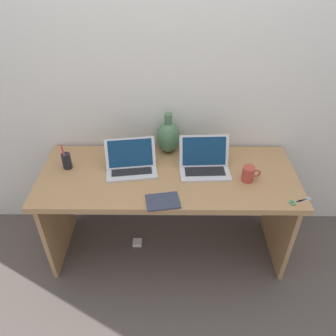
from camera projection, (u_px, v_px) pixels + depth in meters
ground_plane at (168, 247)px, 2.62m from camera, size 6.00×6.00×0.00m
back_wall at (168, 84)px, 2.20m from camera, size 4.40×0.04×2.40m
desk at (168, 191)px, 2.26m from camera, size 1.69×0.67×0.73m
laptop_left at (131, 162)px, 2.19m from camera, size 0.36×0.26×0.20m
laptop_right at (204, 162)px, 2.19m from camera, size 0.34×0.24×0.22m
green_vase at (168, 137)px, 2.33m from camera, size 0.17×0.17×0.30m
notebook_stack at (163, 201)px, 1.96m from camera, size 0.22×0.17×0.01m
coffee_mug at (249, 174)px, 2.10m from camera, size 0.12×0.08×0.10m
pen_cup at (67, 161)px, 2.20m from camera, size 0.06×0.06×0.19m
scissors at (297, 202)px, 1.96m from camera, size 0.14×0.07×0.01m
power_brick at (137, 243)px, 2.64m from camera, size 0.07×0.07×0.03m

